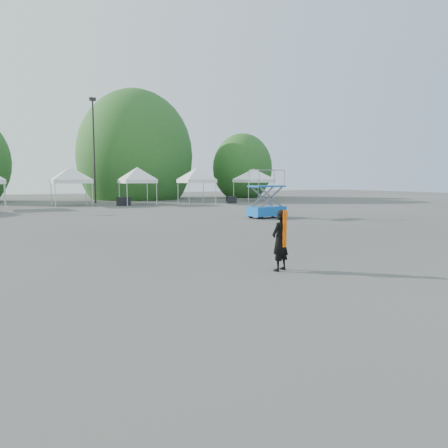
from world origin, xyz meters
name	(u,v)px	position (x,y,z in m)	size (l,w,h in m)	color
ground	(227,266)	(0.00, 0.00, 0.00)	(120.00, 120.00, 0.00)	#474442
light_pole_east	(94,144)	(3.00, 32.00, 5.52)	(0.60, 0.25, 9.80)	black
tree_mid_e	(135,156)	(9.00, 39.00, 4.84)	(5.12, 5.12, 7.79)	#382314
tree_far_e	(242,168)	(22.00, 37.00, 3.63)	(3.84, 3.84, 5.84)	#382314
tent_e	(71,170)	(0.36, 28.85, 3.06)	(4.43, 4.43, 3.88)	silver
tent_f	(137,170)	(5.77, 27.53, 3.06)	(3.97, 3.97, 3.88)	silver
tent_g	(197,171)	(11.44, 27.42, 3.06)	(4.09, 4.09, 3.88)	silver
tent_h	(254,171)	(18.40, 28.50, 3.06)	(4.57, 4.57, 3.88)	silver
man	(280,240)	(0.89, -1.17, 0.79)	(0.67, 0.57, 1.57)	black
scissor_lift	(267,194)	(8.83, 11.50, 1.44)	(2.32, 1.35, 2.85)	#0C4DA8
crate_mid	(124,201)	(4.36, 27.01, 0.37)	(0.96, 0.75, 0.75)	black
crate_east	(231,200)	(14.37, 25.95, 0.33)	(0.86, 0.67, 0.67)	black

